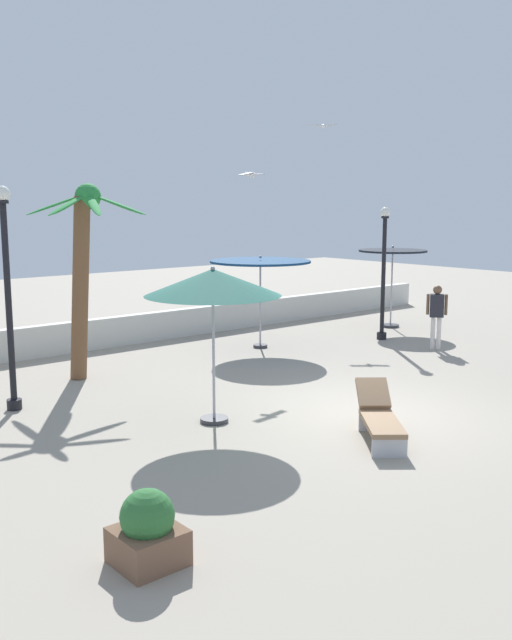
% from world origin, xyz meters
% --- Properties ---
extents(ground_plane, '(56.00, 56.00, 0.00)m').
position_xyz_m(ground_plane, '(0.00, 0.00, 0.00)').
color(ground_plane, '#9E9384').
extents(boundary_wall, '(25.20, 0.30, 0.82)m').
position_xyz_m(boundary_wall, '(0.00, 8.66, 0.41)').
color(boundary_wall, silver).
rests_on(boundary_wall, ground_plane).
extents(patio_umbrella_1, '(2.42, 2.42, 2.81)m').
position_xyz_m(patio_umbrella_1, '(-2.40, 1.38, 2.51)').
color(patio_umbrella_1, '#333338').
rests_on(patio_umbrella_1, ground_plane).
extents(patio_umbrella_2, '(2.13, 2.13, 2.60)m').
position_xyz_m(patio_umbrella_2, '(7.89, 5.63, 2.22)').
color(patio_umbrella_2, '#333338').
rests_on(patio_umbrella_2, ground_plane).
extents(patio_umbrella_3, '(2.72, 2.72, 2.53)m').
position_xyz_m(patio_umbrella_3, '(2.58, 5.88, 2.29)').
color(patio_umbrella_3, '#333338').
rests_on(patio_umbrella_3, ground_plane).
extents(palm_tree_0, '(2.62, 2.63, 4.35)m').
position_xyz_m(palm_tree_0, '(-2.58, 5.91, 2.75)').
color(palm_tree_0, brown).
rests_on(palm_tree_0, ground_plane).
extents(lamp_post_2, '(0.30, 0.30, 4.22)m').
position_xyz_m(lamp_post_2, '(-4.84, 4.49, 2.27)').
color(lamp_post_2, black).
rests_on(lamp_post_2, ground_plane).
extents(lamp_post_3, '(0.29, 0.29, 3.81)m').
position_xyz_m(lamp_post_3, '(6.05, 4.48, 2.01)').
color(lamp_post_3, black).
rests_on(lamp_post_3, ground_plane).
extents(lounge_chair_0, '(1.62, 1.79, 0.83)m').
position_xyz_m(lounge_chair_0, '(-0.86, -1.15, 0.40)').
color(lounge_chair_0, '#B7B7BC').
rests_on(lounge_chair_0, ground_plane).
extents(guest_0, '(0.41, 0.45, 1.74)m').
position_xyz_m(guest_0, '(6.09, 2.65, 1.06)').
color(guest_0, silver).
rests_on(guest_0, ground_plane).
extents(seagull_0, '(0.83, 0.69, 0.14)m').
position_xyz_m(seagull_0, '(7.62, 8.51, 6.48)').
color(seagull_0, white).
extents(seagull_1, '(0.94, 0.40, 0.14)m').
position_xyz_m(seagull_1, '(1.75, 5.28, 4.62)').
color(seagull_1, white).
extents(planter, '(0.70, 0.70, 0.85)m').
position_xyz_m(planter, '(-5.99, -2.18, 0.38)').
color(planter, brown).
rests_on(planter, ground_plane).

